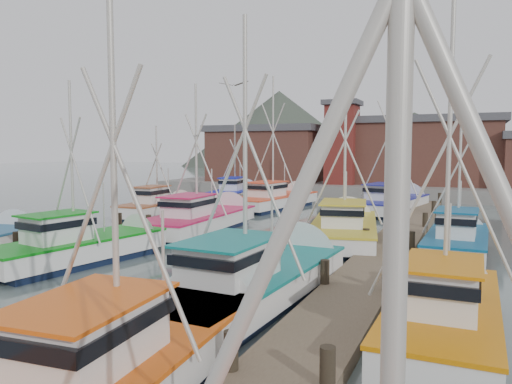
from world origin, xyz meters
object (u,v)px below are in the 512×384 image
at_px(lookout_tower, 342,142).
at_px(boat_1, 140,353).
at_px(boat_8, 203,219).
at_px(boat_12, 278,200).
at_px(boat_4, 88,247).

bearing_deg(lookout_tower, boat_1, -81.71).
relative_size(boat_1, boat_8, 0.92).
bearing_deg(boat_8, boat_12, 88.50).
relative_size(boat_4, boat_12, 0.76).
distance_m(lookout_tower, boat_8, 25.67).
bearing_deg(lookout_tower, boat_4, -94.40).
height_order(boat_1, boat_8, boat_8).
xyz_separation_m(lookout_tower, boat_12, (-2.14, -12.79, -4.86)).
distance_m(boat_1, boat_4, 12.14).
relative_size(boat_1, boat_12, 0.82).
relative_size(lookout_tower, boat_1, 0.90).
relative_size(boat_4, boat_8, 0.86).
bearing_deg(boat_4, boat_12, 98.69).
bearing_deg(boat_1, boat_4, 132.85).
bearing_deg(boat_1, lookout_tower, 94.34).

